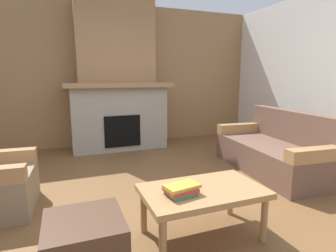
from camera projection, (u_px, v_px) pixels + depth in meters
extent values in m
plane|color=brown|center=(168.00, 206.00, 2.85)|extent=(9.00, 9.00, 0.00)
cube|color=#997047|center=(113.00, 76.00, 5.36)|extent=(6.00, 0.12, 2.70)
cube|color=gray|center=(118.00, 118.00, 5.12)|extent=(1.70, 0.70, 1.15)
cube|color=black|center=(122.00, 131.00, 4.85)|extent=(0.64, 0.08, 0.56)
cube|color=#997047|center=(118.00, 85.00, 4.96)|extent=(1.90, 0.82, 0.08)
cube|color=#997047|center=(115.00, 42.00, 4.96)|extent=(1.40, 0.50, 1.47)
cube|color=brown|center=(272.00, 157.00, 3.88)|extent=(0.99, 1.86, 0.40)
cube|color=brown|center=(294.00, 127.00, 3.90)|extent=(0.31, 1.81, 0.45)
cube|color=#A87A4C|center=(242.00, 128.00, 4.61)|extent=(0.85, 0.23, 0.15)
cube|color=#A87A4C|center=(320.00, 154.00, 3.06)|extent=(0.85, 0.23, 0.15)
cube|color=#A87A4C|center=(203.00, 191.00, 2.24)|extent=(1.00, 0.60, 0.05)
cylinder|color=#A87A4C|center=(163.00, 243.00, 1.90)|extent=(0.06, 0.06, 0.38)
cylinder|color=#A87A4C|center=(264.00, 219.00, 2.21)|extent=(0.06, 0.06, 0.38)
cylinder|color=#A87A4C|center=(144.00, 212.00, 2.34)|extent=(0.06, 0.06, 0.38)
cylinder|color=#A87A4C|center=(230.00, 196.00, 2.66)|extent=(0.06, 0.06, 0.38)
cube|color=#4C3323|center=(85.00, 246.00, 1.85)|extent=(0.52, 0.52, 0.40)
cube|color=#3D7F4C|center=(180.00, 193.00, 2.11)|extent=(0.21, 0.21, 0.03)
cube|color=#B23833|center=(181.00, 190.00, 2.11)|extent=(0.26, 0.21, 0.03)
cube|color=gold|center=(182.00, 186.00, 2.10)|extent=(0.29, 0.20, 0.03)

